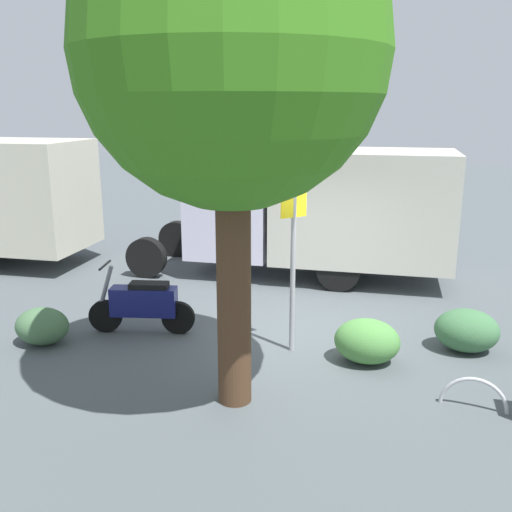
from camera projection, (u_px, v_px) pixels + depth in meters
name	position (u px, v px, depth m)	size (l,w,h in m)	color
ground_plane	(297.00, 335.00, 9.61)	(60.00, 60.00, 0.00)	#484F53
box_truck_near	(318.00, 207.00, 12.56)	(7.07, 2.39, 2.82)	black
motorcycle	(143.00, 304.00, 9.61)	(1.79, 0.66, 1.20)	black
stop_sign	(294.00, 209.00, 8.46)	(0.71, 0.33, 3.38)	#9E9EA3
street_tree	(231.00, 55.00, 6.42)	(3.59, 3.59, 6.13)	#47301E
bike_rack_hoop	(473.00, 408.00, 7.32)	(0.85, 0.85, 0.05)	#B7B7BC
shrub_near_sign	(42.00, 326.00, 9.21)	(0.88, 0.72, 0.60)	#426642
shrub_mid_verge	(367.00, 341.00, 8.54)	(0.98, 0.80, 0.67)	#4B853F
shrub_by_tree	(467.00, 330.00, 8.94)	(0.99, 0.81, 0.67)	#3C6B42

